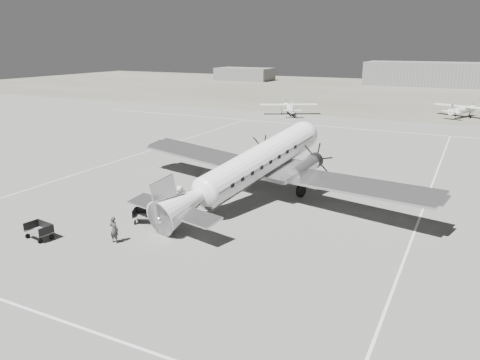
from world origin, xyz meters
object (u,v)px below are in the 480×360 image
Objects in this scene: light_plane_right at (463,111)px; ground_crew at (114,230)px; hangar_main at (443,74)px; light_plane_left at (289,109)px; baggage_cart_near at (146,216)px; shed_secondary at (245,74)px; passenger at (180,198)px; dc3_airliner at (252,168)px; ramp_agent at (160,206)px; baggage_cart_far at (39,231)px.

light_plane_right is 6.07× the size of ground_crew.
hangar_main reaches higher than light_plane_left.
light_plane_left is at bearing 75.57° from baggage_cart_near.
shed_secondary is 125.64m from passenger.
dc3_airliner is 17.03× the size of ramp_agent.
light_plane_left is at bearing -135.09° from light_plane_right.
light_plane_left is at bearing -104.73° from hangar_main.
passenger is (4.93, 8.31, 0.43)m from baggage_cart_far.
shed_secondary is (-60.00, -5.00, -1.30)m from hangar_main.
hangar_main is 121.94m from ramp_agent.
baggage_cart_near is at bearing 59.72° from baggage_cart_far.
ramp_agent is at bearing -66.47° from shed_secondary.
light_plane_left is 5.62× the size of baggage_cart_far.
ground_crew is at bearing 160.76° from passenger.
shed_secondary reaches higher than baggage_cart_far.
hangar_main reaches higher than light_plane_right.
ground_crew reaches higher than ramp_agent.
passenger is (-3.74, -4.25, -1.68)m from dc3_airliner.
dc3_airliner is 15.47× the size of baggage_cart_far.
hangar_main is 22.60× the size of passenger.
hangar_main is 4.11× the size of light_plane_right.
ramp_agent is 1.88m from passenger.
baggage_cart_near is at bearing 150.43° from passenger.
light_plane_right is 5.50× the size of passenger.
baggage_cart_near is 1.01× the size of ground_crew.
ramp_agent is (0.30, 1.28, 0.32)m from baggage_cart_near.
dc3_airliner is 2.68× the size of light_plane_right.
ramp_agent is 0.87× the size of passenger.
light_plane_left is 49.12m from passenger.
light_plane_right is at bearing -8.30° from light_plane_left.
baggage_cart_far is (46.25, -123.05, -1.50)m from shed_secondary.
passenger reaches higher than baggage_cart_far.
baggage_cart_far is (-4.19, -5.21, 0.02)m from baggage_cart_near.
light_plane_right reaches higher than passenger.
passenger is (0.73, 3.11, 0.45)m from baggage_cart_near.
passenger is at bearing 67.91° from baggage_cart_far.
passenger is (0.43, 1.82, 0.12)m from ramp_agent.
hangar_main is at bearing 60.85° from baggage_cart_near.
passenger is (0.34, 6.65, 0.09)m from ground_crew.
shed_secondary reaches higher than light_plane_left.
light_plane_right is (67.74, -56.65, -0.94)m from shed_secondary.
baggage_cart_near is at bearing -81.49° from light_plane_right.
ground_crew is at bearing -108.43° from baggage_cart_near.
shed_secondary is 127.13m from ramp_agent.
baggage_cart_far is at bearing -96.13° from hangar_main.
ground_crew is at bearing -80.35° from light_plane_right.
light_plane_left is at bearing -80.74° from ground_crew.
hangar_main reaches higher than baggage_cart_far.
shed_secondary reaches higher than ramp_agent.
baggage_cart_near is 3.22m from passenger.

